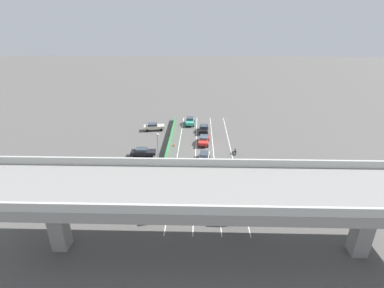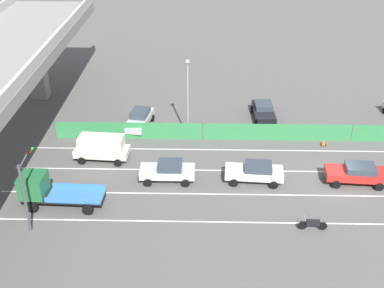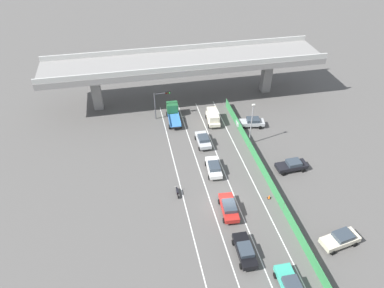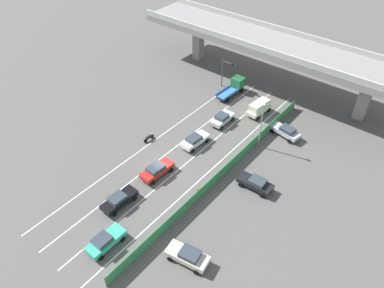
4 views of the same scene
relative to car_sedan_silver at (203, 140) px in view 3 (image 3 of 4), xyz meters
The scene contains 21 objects.
ground_plane 13.13m from the car_sedan_silver, 90.80° to the right, with size 300.00×300.00×0.00m, color #565451.
lane_line_left_edge 10.68m from the car_sedan_silver, 119.36° to the right, with size 0.14×43.64×0.01m, color silver.
lane_line_mid_left 9.50m from the car_sedan_silver, 101.35° to the right, with size 0.14×43.64×0.01m, color silver.
lane_line_mid_right 9.44m from the car_sedan_silver, 80.84° to the right, with size 0.14×43.64×0.01m, color silver.
lane_line_right_edge 10.51m from the car_sedan_silver, 62.39° to the right, with size 0.14×43.64×0.01m, color silver.
elevated_overpass 15.87m from the car_sedan_silver, 90.72° to the left, with size 49.90×9.06×8.88m.
green_fence 11.47m from the car_sedan_silver, 54.01° to the right, with size 0.10×39.74×1.58m.
car_sedan_silver is the anchor object (origin of this frame).
car_sedan_black 21.09m from the car_sedan_silver, 90.32° to the right, with size 2.06×4.72×1.53m.
car_sedan_red 14.55m from the car_sedan_silver, 90.25° to the right, with size 2.32×4.81×1.58m.
car_taxi_teal 26.18m from the car_sedan_silver, 83.21° to the right, with size 2.08×4.45×1.68m.
car_hatchback_white 6.72m from the car_sedan_silver, 90.12° to the right, with size 2.25×4.56×1.55m.
car_van_cream 6.44m from the car_sedan_silver, 62.01° to the left, with size 2.35×4.59×2.14m.
flatbed_truck_blue 9.09m from the car_sedan_silver, 112.32° to the left, with size 2.38×5.94×2.47m.
motorcycle 11.69m from the car_sedan_silver, 120.19° to the right, with size 0.60×1.95×0.93m.
parked_sedan_cream 24.50m from the car_sedan_silver, 63.01° to the right, with size 4.79×2.67×1.67m.
parked_sedan_dark 14.00m from the car_sedan_silver, 37.48° to the right, with size 4.57×2.17×1.56m.
parked_wagon_silver 9.56m from the car_sedan_silver, 19.91° to the left, with size 4.88×2.54×1.60m.
traffic_light 10.79m from the car_sedan_silver, 121.56° to the left, with size 2.89×0.43×5.16m.
street_lamp 8.11m from the car_sedan_silver, 10.44° to the right, with size 0.60×0.36×7.31m.
traffic_cone 14.54m from the car_sedan_silver, 66.08° to the right, with size 0.47×0.47×0.56m.
Camera 3 is at (-10.68, -30.98, 34.48)m, focal length 33.64 mm.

